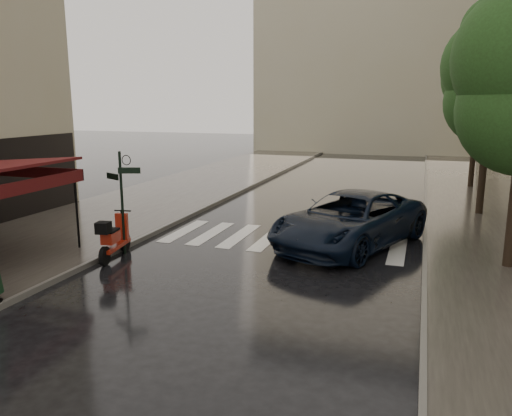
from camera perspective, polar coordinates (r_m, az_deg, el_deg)
The scene contains 12 objects.
ground at distance 12.76m, azimuth -17.59°, elevation -9.22°, with size 120.00×120.00×0.00m, color black.
sidewalk_near at distance 24.90m, azimuth -9.83°, elevation 1.53°, with size 6.00×60.00×0.12m, color #38332D.
sidewalk_far at distance 22.18m, azimuth 26.02°, elevation -0.80°, with size 5.50×60.00×0.12m, color #38332D.
curb_near at distance 23.62m, azimuth -3.30°, elevation 1.16°, with size 0.12×60.00×0.16m, color #595651.
curb_far at distance 21.97m, azimuth 18.79°, elevation -0.29°, with size 0.12×60.00×0.16m, color #595651.
crosswalk at distance 16.70m, azimuth 3.18°, elevation -3.64°, with size 7.85×3.20×0.01m.
signpost at distance 15.32m, azimuth -15.08°, elevation 1.55°, with size 1.17×0.29×3.10m.
backdrop_building at distance 48.03m, azimuth 14.13°, elevation 18.19°, with size 22.00×6.00×20.00m, color #BAB18E.
tree_mid at distance 21.67m, azimuth 25.37°, elevation 13.76°, with size 3.80×3.80×8.34m.
tree_far at distance 28.65m, azimuth 24.18°, elevation 12.87°, with size 3.80×3.80×8.16m.
scooter at distance 15.13m, azimuth -15.95°, elevation -3.39°, with size 0.71×1.97×1.30m.
parked_car at distance 16.06m, azimuth 10.71°, elevation -1.33°, with size 2.84×6.16×1.71m, color black.
Camera 1 is at (7.22, -9.52, 4.49)m, focal length 35.00 mm.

